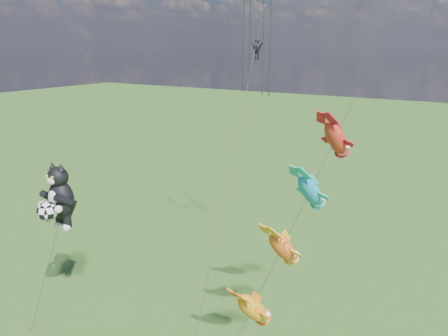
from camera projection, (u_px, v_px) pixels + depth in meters
The scene contains 4 objects.
ground at pixel (58, 316), 31.98m from camera, with size 300.00×300.00×0.00m, color #1C4511.
cat_kite_rig at pixel (58, 198), 29.71m from camera, with size 2.31×4.06×11.59m.
fish_windsock_rig at pixel (282, 247), 21.33m from camera, with size 3.70×15.62×17.13m.
parafoil_rig at pixel (256, 43), 32.84m from camera, with size 4.19×17.16×24.75m.
Camera 1 is at (24.96, -17.31, 19.18)m, focal length 35.00 mm.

